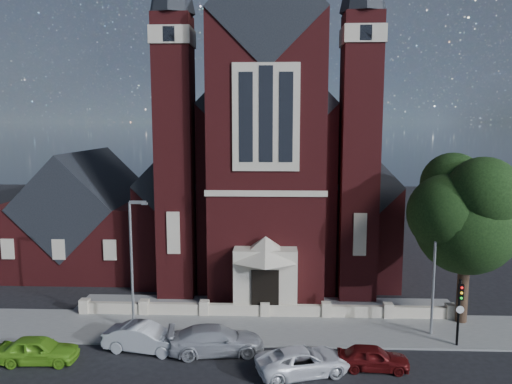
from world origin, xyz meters
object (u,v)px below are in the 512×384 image
car_silver_a (145,338)px  traffic_signal (460,304)px  street_tree (470,217)px  parish_hall (88,221)px  car_white_suv (303,361)px  car_lime_van (38,350)px  car_dark_red (373,358)px  church (269,170)px  street_lamp_left (133,258)px  street_lamp_right (436,261)px  car_silver_b (216,340)px

car_silver_a → traffic_signal: bearing=-76.2°
street_tree → car_silver_a: (-19.20, -4.34, -6.20)m
parish_hall → car_white_suv: size_ratio=2.53×
car_lime_van → car_dark_red: size_ratio=1.12×
church → parish_hall: bearing=-162.8°
car_lime_van → church: bearing=-29.8°
traffic_signal → car_lime_van: (-22.92, -2.65, -1.87)m
street_lamp_left → street_tree: bearing=4.8°
traffic_signal → car_white_suv: bearing=-159.8°
parish_hall → car_dark_red: 28.58m
car_silver_a → street_lamp_left: bearing=36.8°
car_lime_van → car_white_suv: bearing=-95.1°
street_lamp_left → car_lime_van: street_lamp_left is taller
church → traffic_signal: 23.94m
car_silver_a → car_white_suv: (8.68, -2.22, -0.09)m
street_lamp_left → street_lamp_right: same height
parish_hall → car_dark_red: (21.72, -18.27, -3.38)m
car_white_suv → street_tree: bearing=-75.1°
church → street_lamp_left: bearing=-112.7°
car_white_suv → car_dark_red: 3.68m
street_lamp_left → street_lamp_right: 18.00m
parish_hall → traffic_signal: (27.00, -15.57, -1.43)m
car_lime_van → parish_hall: bearing=10.1°
church → street_tree: 21.38m
street_tree → car_lime_van: size_ratio=2.57×
car_silver_a → car_silver_b: size_ratio=0.87×
car_silver_b → car_white_suv: bearing=-122.4°
parish_hall → car_silver_b: parish_hall is taller
car_silver_b → traffic_signal: bearing=-93.2°
street_lamp_right → car_dark_red: bearing=-135.7°
car_white_suv → car_dark_red: size_ratio=1.30×
street_lamp_right → car_silver_b: 13.54m
traffic_signal → car_silver_a: bearing=-176.6°
street_tree → car_white_suv: street_tree is taller
street_tree → car_silver_b: 17.01m
car_lime_van → car_silver_b: bearing=-83.7°
street_tree → traffic_signal: street_tree is taller
street_tree → car_silver_a: size_ratio=2.33×
street_lamp_right → car_white_suv: (-8.01, -4.86, -3.93)m
street_tree → traffic_signal: bearing=-115.9°
traffic_signal → car_silver_b: size_ratio=0.76×
car_dark_red → car_silver_a: bearing=86.0°
car_silver_b → car_dark_red: bearing=-108.5°
church → street_lamp_right: 21.76m
street_lamp_left → car_lime_van: 7.00m
parish_hall → street_lamp_right: bearing=-28.2°
street_lamp_left → car_white_suv: street_lamp_left is taller
street_lamp_left → car_silver_a: (1.31, -2.64, -3.84)m
parish_hall → street_lamp_left: 16.18m
street_lamp_right → car_silver_a: street_lamp_right is taller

